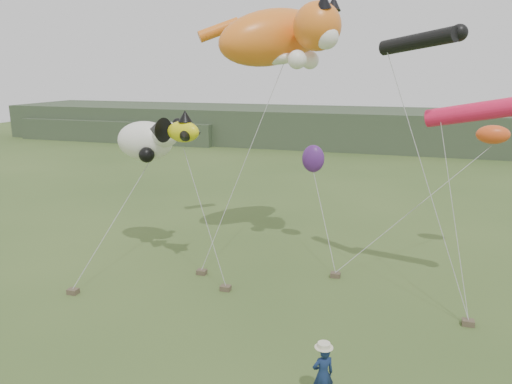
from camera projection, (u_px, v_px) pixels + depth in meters
ground at (263, 367)px, 14.44m from camera, size 120.00×120.00×0.00m
headland at (349, 128)px, 56.30m from camera, size 90.00×13.00×4.00m
festival_attendant at (323, 375)px, 12.73m from camera, size 0.71×0.65×1.62m
sandbag_anchors at (256, 288)px, 19.40m from camera, size 14.66×4.90×0.20m
cat_kite at (282, 36)px, 21.35m from camera, size 6.99×5.73×3.22m
fish_kite at (173, 130)px, 19.60m from camera, size 2.69×1.78×1.32m
tube_kites at (465, 85)px, 17.06m from camera, size 5.42×2.29×3.52m
panda_kite at (148, 140)px, 21.95m from camera, size 3.05×1.98×1.90m
misc_kites at (397, 147)px, 22.10m from camera, size 8.77×1.49×2.35m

